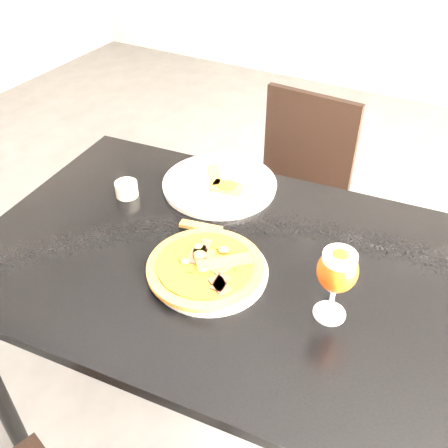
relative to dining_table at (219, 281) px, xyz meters
The scene contains 10 objects.
ground 0.71m from the dining_table, 158.09° to the right, with size 6.00×6.00×0.00m, color #4F4F52.
dining_table is the anchor object (origin of this frame).
chair_far 0.75m from the dining_table, 96.01° to the left, with size 0.40×0.40×0.83m.
plate_main 0.12m from the dining_table, 77.28° to the right, with size 0.27×0.27×0.01m, color white.
pizza 0.13m from the dining_table, 84.31° to the right, with size 0.27×0.27×0.03m.
plate_second 0.31m from the dining_table, 118.39° to the left, with size 0.33×0.33×0.02m, color white.
crust_scraps 0.30m from the dining_table, 116.12° to the left, with size 0.16×0.13×0.01m.
loose_crust 0.15m from the dining_table, 143.13° to the left, with size 0.11×0.03×0.01m, color #9C6B25.
sauce_cup 0.38m from the dining_table, 164.57° to the left, with size 0.06×0.06×0.04m.
beer_glass 0.38m from the dining_table, 10.27° to the right, with size 0.08×0.08×0.18m.
Camera 1 is at (0.70, -0.69, 1.56)m, focal length 40.00 mm.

